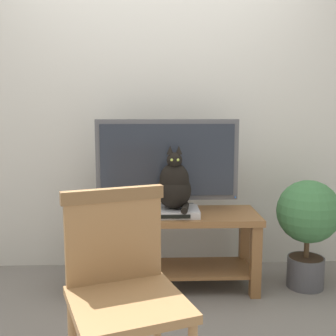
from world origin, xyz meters
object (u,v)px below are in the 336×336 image
Objects in this scene: tv_stand at (168,237)px; book_stack at (98,206)px; cat at (174,185)px; media_box at (174,212)px; potted_plant at (308,221)px; tv at (167,163)px; wooden_chair at (122,278)px.

book_stack is at bearing 173.17° from tv_stand.
media_box is at bearing 95.53° from cat.
cat reaches higher than tv_stand.
potted_plant reaches higher than tv_stand.
potted_plant is (0.99, -0.03, 0.11)m from tv_stand.
tv_stand is 0.39m from cat.
tv is 0.35m from media_box.
media_box is at bearing -74.29° from tv.
book_stack is 1.50m from potted_plant.
media_box is (0.04, -0.06, 0.20)m from tv_stand.
wooden_chair is at bearing -105.32° from media_box.
wooden_chair is (-0.25, -1.11, 0.16)m from tv_stand.
potted_plant is at bearing -1.95° from tv_stand.
media_box is 1.49× the size of book_stack.
wooden_chair reaches higher than potted_plant.
potted_plant is at bearing 40.92° from wooden_chair.
wooden_chair is 1.20m from book_stack.
cat is 1.91× the size of book_stack.
potted_plant is at bearing -6.99° from tv.
potted_plant is (1.24, 1.07, -0.05)m from wooden_chair.
potted_plant is at bearing -3.58° from book_stack.
cat is at bearing -13.57° from book_stack.
tv_stand is 5.59× the size of book_stack.
cat is (0.04, -0.07, 0.38)m from tv_stand.
book_stack reaches higher than tv_stand.
cat reaches higher than media_box.
media_box is 0.37× the size of wooden_chair.
tv_stand is 1.64× the size of potted_plant.
tv is (0.00, 0.09, 0.51)m from tv_stand.
cat is at bearing -177.76° from potted_plant.
wooden_chair is 1.64m from potted_plant.
potted_plant is at bearing 2.24° from cat.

